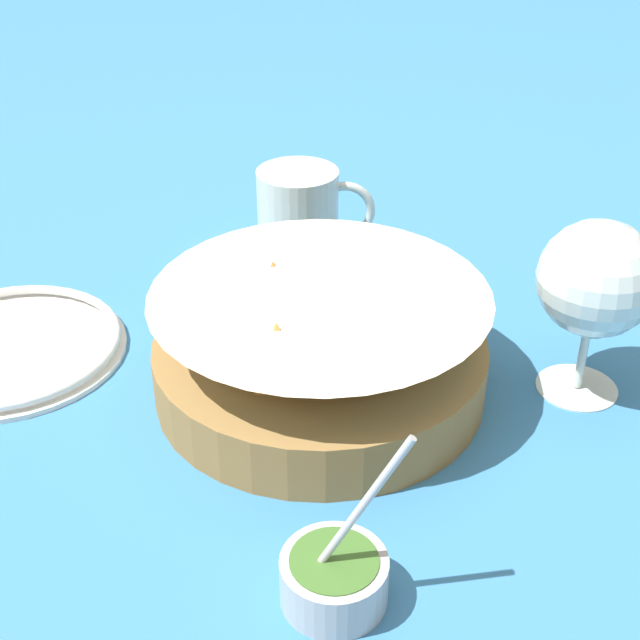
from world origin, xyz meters
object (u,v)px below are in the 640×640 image
(food_basket, at_px, (319,349))
(wine_glass, at_px, (596,283))
(beer_mug, at_px, (300,216))
(sauce_cup, at_px, (334,577))
(side_plate, at_px, (8,346))

(food_basket, distance_m, wine_glass, 0.22)
(wine_glass, height_order, beer_mug, wine_glass)
(food_basket, xyz_separation_m, sauce_cup, (0.00, -0.22, -0.02))
(wine_glass, bearing_deg, food_basket, 178.62)
(food_basket, distance_m, beer_mug, 0.24)
(wine_glass, height_order, side_plate, wine_glass)
(food_basket, relative_size, side_plate, 1.32)
(wine_glass, xyz_separation_m, beer_mug, (-0.22, 0.24, -0.06))
(side_plate, bearing_deg, food_basket, -12.52)
(food_basket, xyz_separation_m, wine_glass, (0.21, -0.01, 0.06))
(side_plate, bearing_deg, sauce_cup, -45.45)
(food_basket, height_order, wine_glass, wine_glass)
(food_basket, height_order, side_plate, food_basket)
(food_basket, bearing_deg, beer_mug, 93.20)
(wine_glass, distance_m, side_plate, 0.49)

